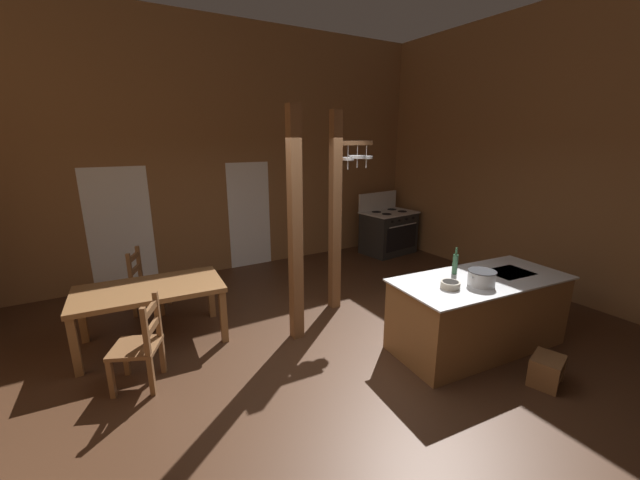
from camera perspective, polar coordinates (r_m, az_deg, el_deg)
The scene contains 16 objects.
ground_plane at distance 4.56m, azimuth 2.33°, elevation -18.69°, with size 9.06×8.41×0.10m, color #422819.
wall_back at distance 7.35m, azimuth -14.41°, elevation 12.89°, with size 9.06×0.14×4.52m, color brown.
wall_right at distance 7.03m, azimuth 33.39°, elevation 10.83°, with size 0.14×8.41×4.52m, color brown.
glazed_door_back_left at distance 7.13m, azimuth -28.01°, elevation 1.51°, with size 1.00×0.01×2.05m, color white.
glazed_panel_back_right at distance 7.55m, azimuth -10.63°, elevation 3.71°, with size 0.84×0.01×2.05m, color white.
kitchen_island at distance 5.04m, azimuth 22.78°, elevation -10.08°, with size 2.24×1.15×0.89m.
stove_range at distance 8.51m, azimuth 10.30°, elevation 1.26°, with size 1.22×0.93×1.32m.
support_post_with_pot_rack at distance 5.42m, azimuth 2.68°, elevation 5.07°, with size 0.68×0.25×2.87m.
support_post_center at distance 4.54m, azimuth -3.78°, elevation 1.64°, with size 0.14×0.14×2.87m.
step_stool at distance 4.77m, azimuth 31.15°, elevation -16.29°, with size 0.43×0.37×0.30m.
dining_table at distance 5.10m, azimuth -24.38°, elevation -7.43°, with size 1.75×1.01×0.74m.
ladderback_chair_near_window at distance 4.38m, azimuth -25.54°, elevation -14.20°, with size 0.58×0.58×0.95m.
ladderback_chair_by_post at distance 6.11m, azimuth -24.80°, elevation -5.80°, with size 0.58×0.58×0.95m.
stockpot_on_counter at distance 4.61m, azimuth 23.29°, elevation -5.31°, with size 0.37×0.30×0.17m.
mixing_bowl_on_counter at distance 4.42m, azimuth 19.15°, elevation -6.42°, with size 0.21×0.21×0.08m.
bottle_tall_on_counter at distance 4.85m, azimuth 19.80°, elevation -3.38°, with size 0.06×0.06×0.33m.
Camera 1 is at (-2.07, -3.18, 2.49)m, focal length 21.11 mm.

